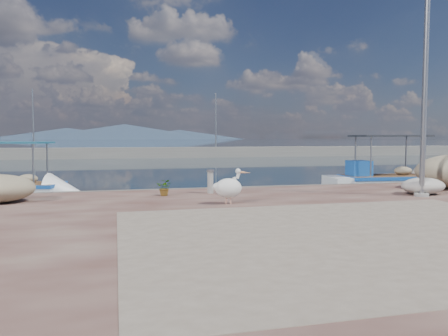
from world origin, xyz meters
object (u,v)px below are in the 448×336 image
lamp_post (424,89)px  bollard_near (210,180)px  boat_right (387,183)px  pelican (229,187)px  boat_left (11,191)px

lamp_post → bollard_near: size_ratio=9.05×
boat_right → pelican: 11.01m
boat_left → boat_right: size_ratio=0.91×
pelican → bollard_near: 2.42m
pelican → lamp_post: size_ratio=0.15×
pelican → lamp_post: lamp_post is taller
pelican → bollard_near: (0.00, 2.42, -0.04)m
pelican → bollard_near: size_ratio=1.32×
boat_left → boat_right: (16.16, -1.14, 0.03)m
boat_right → lamp_post: lamp_post is taller
boat_right → bollard_near: size_ratio=7.79×
boat_right → lamp_post: size_ratio=0.86×
lamp_post → bollard_near: 7.20m
pelican → boat_right: bearing=43.5°
boat_right → pelican: bearing=-141.8°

